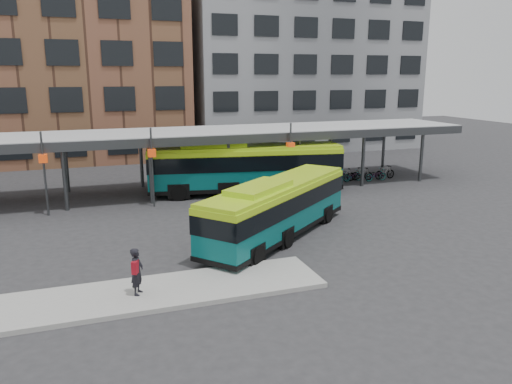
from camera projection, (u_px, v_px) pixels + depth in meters
name	position (u px, v px, depth m)	size (l,w,h in m)	color
ground	(252.00, 253.00, 22.56)	(120.00, 120.00, 0.00)	#28282B
boarding_island	(135.00, 295.00, 18.01)	(14.00, 3.00, 0.18)	gray
canopy	(189.00, 135.00, 33.46)	(40.00, 6.53, 4.80)	#999B9E
building_brick	(38.00, 40.00, 46.19)	(26.00, 14.00, 22.00)	brown
building_grey	(295.00, 54.00, 54.79)	(24.00, 14.00, 20.00)	slate
bus_front	(278.00, 207.00, 24.35)	(9.88, 8.72, 3.00)	#07504F
bus_rear	(244.00, 166.00, 33.46)	(13.15, 4.83, 3.55)	#07504F
pedestrian	(137.00, 271.00, 17.74)	(0.64, 0.74, 1.73)	black
bike_rack	(361.00, 174.00, 37.74)	(5.50, 1.50, 1.07)	slate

